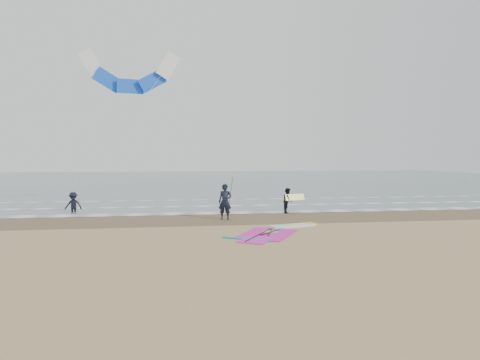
{
  "coord_description": "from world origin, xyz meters",
  "views": [
    {
      "loc": [
        -3.88,
        -17.59,
        3.4
      ],
      "look_at": [
        -0.54,
        5.0,
        2.2
      ],
      "focal_mm": 32.0,
      "sensor_mm": 36.0,
      "label": 1
    }
  ],
  "objects": [
    {
      "name": "person_standing",
      "position": [
        -1.29,
        5.54,
        0.99
      ],
      "size": [
        0.83,
        0.66,
        1.97
      ],
      "primitive_type": "imported",
      "rotation": [
        0.0,
        0.0,
        -0.3
      ],
      "color": "black",
      "rests_on": "ground"
    },
    {
      "name": "person_wading",
      "position": [
        -10.25,
        9.96,
        0.81
      ],
      "size": [
        1.08,
        0.67,
        1.62
      ],
      "primitive_type": "imported",
      "rotation": [
        0.0,
        0.0,
        -0.07
      ],
      "color": "black",
      "rests_on": "ground"
    },
    {
      "name": "person_walking",
      "position": [
        2.84,
        7.77,
        0.77
      ],
      "size": [
        0.83,
        0.92,
        1.54
      ],
      "primitive_type": "imported",
      "rotation": [
        0.0,
        0.0,
        1.18
      ],
      "color": "black",
      "rests_on": "ground"
    },
    {
      "name": "ground",
      "position": [
        0.0,
        0.0,
        0.0
      ],
      "size": [
        120.0,
        120.0,
        0.0
      ],
      "primitive_type": "plane",
      "color": "tan",
      "rests_on": "ground"
    },
    {
      "name": "sea_water",
      "position": [
        0.0,
        48.0,
        0.01
      ],
      "size": [
        120.0,
        80.0,
        0.02
      ],
      "primitive_type": "cube",
      "color": "#47605E",
      "rests_on": "ground"
    },
    {
      "name": "windsurf_rig",
      "position": [
        0.52,
        1.22,
        0.03
      ],
      "size": [
        5.05,
        4.79,
        0.12
      ],
      "color": "white",
      "rests_on": "ground"
    },
    {
      "name": "foam_waterline",
      "position": [
        0.0,
        10.44,
        0.03
      ],
      "size": [
        120.0,
        9.15,
        0.02
      ],
      "color": "white",
      "rests_on": "ground"
    },
    {
      "name": "surf_kite",
      "position": [
        -6.96,
        12.23,
        8.92
      ],
      "size": [
        6.73,
        2.59,
        9.61
      ],
      "color": "white",
      "rests_on": "ground"
    },
    {
      "name": "carried_kiteboard",
      "position": [
        3.24,
        7.67,
        0.98
      ],
      "size": [
        1.3,
        0.51,
        0.39
      ],
      "color": "yellow",
      "rests_on": "ground"
    },
    {
      "name": "held_pole",
      "position": [
        -0.99,
        5.54,
        1.45
      ],
      "size": [
        0.17,
        0.86,
        1.82
      ],
      "color": "black",
      "rests_on": "ground"
    },
    {
      "name": "wet_sand_band",
      "position": [
        0.0,
        6.0,
        0.0
      ],
      "size": [
        120.0,
        5.0,
        0.01
      ],
      "primitive_type": "cube",
      "color": "brown",
      "rests_on": "ground"
    }
  ]
}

